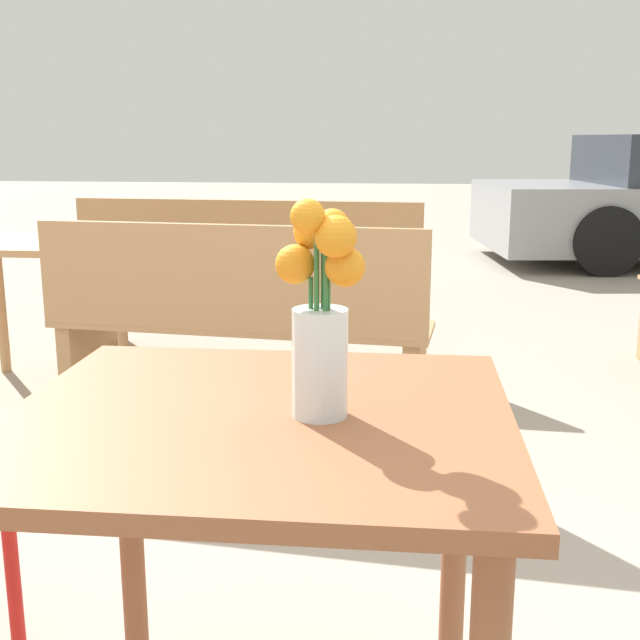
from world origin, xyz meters
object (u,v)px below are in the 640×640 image
table_front (261,485)px  bench_middle (250,271)px  table_back (31,268)px  bench_near (236,324)px  flower_vase (321,322)px

table_front → bench_middle: bearing=101.7°
bench_middle → table_back: 1.11m
bench_near → table_back: size_ratio=2.04×
table_back → table_front: bearing=-56.8°
table_front → table_back: bearing=123.2°
flower_vase → bench_near: bearing=106.5°
bench_middle → flower_vase: bearing=-76.5°
bench_near → bench_middle: 1.18m
bench_middle → table_back: bench_middle is taller
flower_vase → bench_middle: (-0.71, 2.97, -0.42)m
flower_vase → table_front: bearing=173.0°
flower_vase → table_back: bearing=124.7°
flower_vase → bench_near: (-0.53, 1.80, -0.43)m
bench_near → bench_middle: (-0.18, 1.16, 0.02)m
bench_middle → table_back: (-0.87, -0.68, 0.11)m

